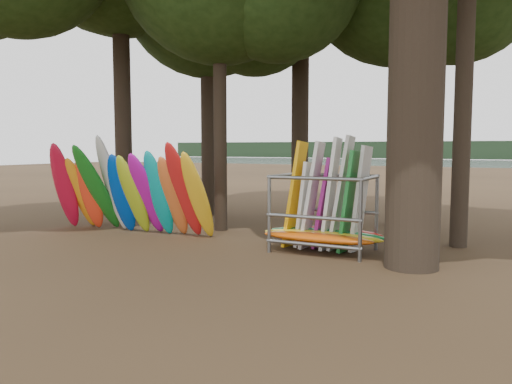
% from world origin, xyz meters
% --- Properties ---
extents(ground, '(120.00, 120.00, 0.00)m').
position_xyz_m(ground, '(0.00, 0.00, 0.00)').
color(ground, '#47331E').
rests_on(ground, ground).
extents(lake, '(160.00, 160.00, 0.00)m').
position_xyz_m(lake, '(0.00, 60.00, 0.00)').
color(lake, gray).
rests_on(lake, ground).
extents(far_shore, '(160.00, 4.00, 4.00)m').
position_xyz_m(far_shore, '(0.00, 110.00, 2.00)').
color(far_shore, black).
rests_on(far_shore, ground).
extents(kayak_row, '(5.74, 1.96, 3.10)m').
position_xyz_m(kayak_row, '(-3.52, 1.07, 1.28)').
color(kayak_row, '#B50D2A').
rests_on(kayak_row, ground).
extents(storage_rack, '(3.13, 1.54, 2.93)m').
position_xyz_m(storage_rack, '(2.68, 1.32, 0.92)').
color(storage_rack, slate).
rests_on(storage_rack, ground).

